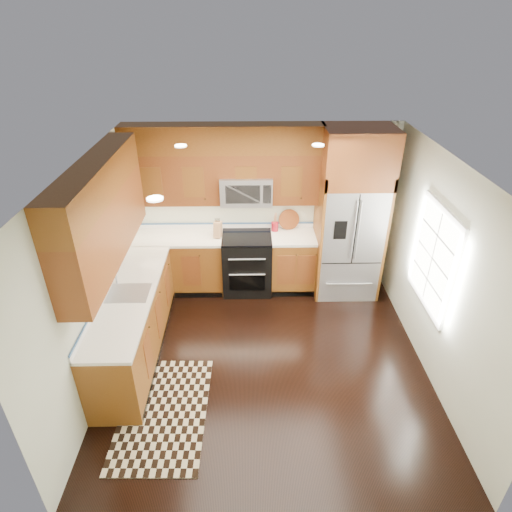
{
  "coord_description": "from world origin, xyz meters",
  "views": [
    {
      "loc": [
        -0.22,
        -4.14,
        3.96
      ],
      "look_at": [
        -0.13,
        0.6,
        1.22
      ],
      "focal_mm": 30.0,
      "sensor_mm": 36.0,
      "label": 1
    }
  ],
  "objects_px": {
    "refrigerator": "(351,216)",
    "knife_block": "(218,229)",
    "utensil_crock": "(275,225)",
    "range": "(247,263)",
    "rug": "(164,411)"
  },
  "relations": [
    {
      "from": "refrigerator",
      "to": "knife_block",
      "type": "xyz_separation_m",
      "value": [
        -1.99,
        0.07,
        -0.24
      ]
    },
    {
      "from": "knife_block",
      "to": "utensil_crock",
      "type": "height_order",
      "value": "knife_block"
    },
    {
      "from": "range",
      "to": "utensil_crock",
      "type": "height_order",
      "value": "utensil_crock"
    },
    {
      "from": "range",
      "to": "refrigerator",
      "type": "distance_m",
      "value": 1.76
    },
    {
      "from": "range",
      "to": "utensil_crock",
      "type": "xyz_separation_m",
      "value": [
        0.44,
        0.21,
        0.57
      ]
    },
    {
      "from": "knife_block",
      "to": "refrigerator",
      "type": "bearing_deg",
      "value": -1.92
    },
    {
      "from": "refrigerator",
      "to": "rug",
      "type": "distance_m",
      "value": 3.73
    },
    {
      "from": "refrigerator",
      "to": "rug",
      "type": "bearing_deg",
      "value": -135.67
    },
    {
      "from": "range",
      "to": "knife_block",
      "type": "distance_m",
      "value": 0.74
    },
    {
      "from": "range",
      "to": "rug",
      "type": "bearing_deg",
      "value": -110.96
    },
    {
      "from": "range",
      "to": "knife_block",
      "type": "relative_size",
      "value": 3.12
    },
    {
      "from": "knife_block",
      "to": "utensil_crock",
      "type": "relative_size",
      "value": 1.0
    },
    {
      "from": "rug",
      "to": "utensil_crock",
      "type": "xyz_separation_m",
      "value": [
        1.39,
        2.69,
        1.04
      ]
    },
    {
      "from": "range",
      "to": "utensil_crock",
      "type": "distance_m",
      "value": 0.75
    },
    {
      "from": "range",
      "to": "utensil_crock",
      "type": "bearing_deg",
      "value": 25.42
    }
  ]
}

